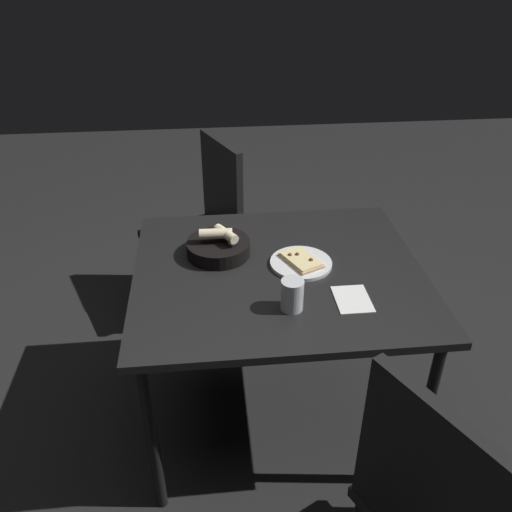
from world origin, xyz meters
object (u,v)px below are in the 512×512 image
object	(u,v)px
dining_table	(278,284)
bread_basket	(219,246)
beer_glass	(292,296)
chair_near	(443,505)
pizza_plate	(301,262)
chair_far	(205,220)

from	to	relation	value
dining_table	bread_basket	bearing A→B (deg)	58.43
dining_table	beer_glass	xyz separation A→B (m)	(-0.24, -0.01, 0.11)
bread_basket	chair_near	size ratio (longest dim) A/B	0.26
beer_glass	chair_near	world-z (taller)	chair_near
bread_basket	chair_near	bearing A→B (deg)	-150.59
dining_table	beer_glass	bearing A→B (deg)	-177.22
pizza_plate	bread_basket	distance (m)	0.33
beer_glass	chair_far	size ratio (longest dim) A/B	0.12
dining_table	beer_glass	world-z (taller)	beer_glass
bread_basket	dining_table	bearing A→B (deg)	-121.57
chair_far	chair_near	bearing A→B (deg)	-160.44
chair_near	beer_glass	bearing A→B (deg)	27.99
pizza_plate	beer_glass	distance (m)	0.28
pizza_plate	chair_far	xyz separation A→B (m)	(0.84, 0.36, -0.24)
pizza_plate	chair_near	size ratio (longest dim) A/B	0.25
bread_basket	beer_glass	distance (m)	0.44
bread_basket	beer_glass	bearing A→B (deg)	-148.36
dining_table	beer_glass	size ratio (longest dim) A/B	9.73
chair_near	bread_basket	bearing A→B (deg)	29.41
chair_near	pizza_plate	bearing A→B (deg)	15.65
beer_glass	chair_far	world-z (taller)	chair_far
pizza_plate	bread_basket	size ratio (longest dim) A/B	0.95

